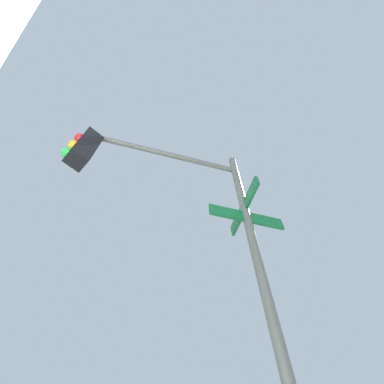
{
  "coord_description": "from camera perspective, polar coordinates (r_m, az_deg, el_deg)",
  "views": [
    {
      "loc": [
        -7.87,
        -4.48,
        1.04
      ],
      "look_at": [
        -6.4,
        -5.94,
        4.02
      ],
      "focal_mm": 25.36,
      "sensor_mm": 36.0,
      "label": 1
    }
  ],
  "objects": [
    {
      "name": "traffic_signal_near",
      "position": [
        3.67,
        -5.3,
        -1.53
      ],
      "size": [
        1.83,
        2.89,
        5.66
      ],
      "color": "#474C47",
      "rests_on": "ground_plane"
    }
  ]
}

